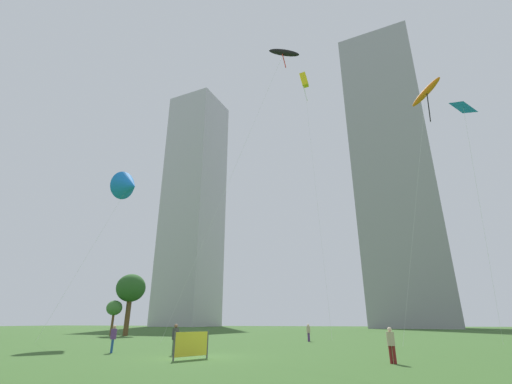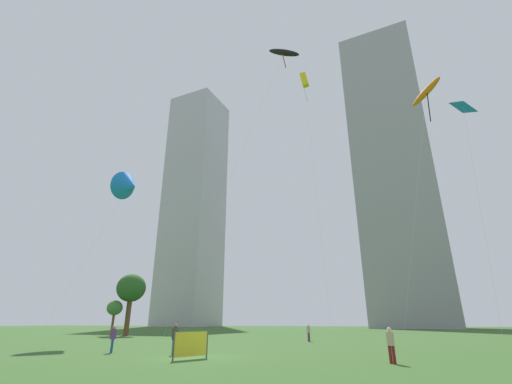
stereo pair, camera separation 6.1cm
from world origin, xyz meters
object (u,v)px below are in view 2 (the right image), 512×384
(person_standing_2, at_px, (113,337))
(kite_flying_4, at_px, (464,108))
(person_standing_0, at_px, (175,337))
(kite_flying_0, at_px, (426,93))
(kite_flying_1, at_px, (129,186))
(event_banner, at_px, (191,344))
(distant_highrise_1, at_px, (194,203))
(person_standing_3, at_px, (391,342))
(kite_flying_2, at_px, (284,53))
(person_standing_1, at_px, (309,331))
(park_tree_0, at_px, (115,308))
(kite_flying_3, at_px, (304,81))
(distant_highrise_0, at_px, (393,170))
(park_tree_1, at_px, (131,289))

(person_standing_2, height_order, kite_flying_4, kite_flying_4)
(person_standing_0, bearing_deg, kite_flying_0, 137.74)
(kite_flying_1, xyz_separation_m, event_banner, (15.02, -13.38, -15.45))
(distant_highrise_1, bearing_deg, person_standing_3, -50.16)
(person_standing_3, xyz_separation_m, kite_flying_2, (-6.69, 12.71, 29.77))
(person_standing_1, relative_size, kite_flying_0, 0.06)
(kite_flying_4, height_order, park_tree_0, kite_flying_4)
(distant_highrise_1, bearing_deg, kite_flying_3, -46.90)
(kite_flying_3, bearing_deg, person_standing_3, -76.29)
(person_standing_2, xyz_separation_m, park_tree_0, (-17.31, 23.34, 2.61))
(kite_flying_0, distance_m, distant_highrise_1, 129.63)
(person_standing_3, bearing_deg, event_banner, 18.88)
(kite_flying_3, bearing_deg, kite_flying_0, -27.44)
(person_standing_0, bearing_deg, person_standing_1, 172.93)
(kite_flying_1, bearing_deg, kite_flying_3, 26.98)
(person_standing_2, bearing_deg, distant_highrise_1, -11.41)
(person_standing_0, height_order, person_standing_2, person_standing_0)
(kite_flying_4, bearing_deg, distant_highrise_0, 85.97)
(kite_flying_3, height_order, event_banner, kite_flying_3)
(person_standing_0, distance_m, person_standing_2, 4.41)
(person_standing_3, relative_size, kite_flying_1, 0.09)
(kite_flying_2, distance_m, distant_highrise_0, 90.47)
(person_standing_0, distance_m, event_banner, 2.96)
(person_standing_1, bearing_deg, person_standing_0, 4.10)
(person_standing_2, relative_size, kite_flying_1, 0.09)
(park_tree_1, bearing_deg, person_standing_0, -50.68)
(kite_flying_2, xyz_separation_m, distant_highrise_0, (22.08, 85.53, 19.53))
(kite_flying_4, distance_m, park_tree_0, 47.80)
(person_standing_1, xyz_separation_m, event_banner, (-3.76, -18.84, -0.20))
(kite_flying_2, bearing_deg, park_tree_0, 155.35)
(person_standing_0, relative_size, park_tree_1, 0.20)
(person_standing_2, height_order, park_tree_0, park_tree_0)
(kite_flying_0, relative_size, event_banner, 13.27)
(kite_flying_2, distance_m, event_banner, 32.94)
(person_standing_0, relative_size, kite_flying_3, 0.05)
(kite_flying_2, relative_size, park_tree_1, 3.86)
(person_standing_0, distance_m, kite_flying_1, 22.94)
(kite_flying_2, relative_size, distant_highrise_0, 0.32)
(person_standing_0, xyz_separation_m, person_standing_2, (-4.41, 0.24, -0.04))
(kite_flying_2, relative_size, event_banner, 16.70)
(person_standing_1, bearing_deg, kite_flying_3, -164.38)
(kite_flying_3, relative_size, distant_highrise_0, 0.35)
(person_standing_1, distance_m, kite_flying_4, 24.94)
(kite_flying_4, distance_m, distant_highrise_0, 93.04)
(distant_highrise_0, bearing_deg, person_standing_3, -87.92)
(person_standing_2, distance_m, park_tree_0, 29.18)
(person_standing_2, distance_m, kite_flying_2, 33.14)
(kite_flying_1, distance_m, distant_highrise_0, 100.44)
(kite_flying_0, xyz_separation_m, distant_highrise_0, (7.54, 82.57, 25.67))
(person_standing_1, height_order, kite_flying_2, kite_flying_2)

